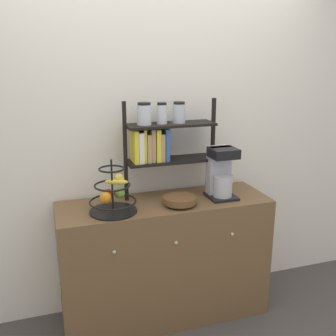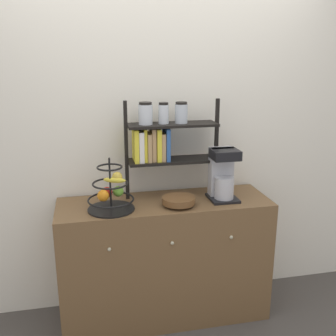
# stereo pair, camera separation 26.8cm
# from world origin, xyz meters

# --- Properties ---
(ground_plane) EXTENTS (12.00, 12.00, 0.00)m
(ground_plane) POSITION_xyz_m (0.00, 0.00, 0.00)
(ground_plane) COLOR #47423D
(wall_back) EXTENTS (7.00, 0.05, 2.60)m
(wall_back) POSITION_xyz_m (0.00, 0.52, 1.30)
(wall_back) COLOR silver
(wall_back) RESTS_ON ground_plane
(sideboard) EXTENTS (1.49, 0.49, 0.90)m
(sideboard) POSITION_xyz_m (0.00, 0.24, 0.45)
(sideboard) COLOR brown
(sideboard) RESTS_ON ground_plane
(coffee_maker) EXTENTS (0.19, 0.21, 0.36)m
(coffee_maker) POSITION_xyz_m (0.41, 0.21, 1.08)
(coffee_maker) COLOR black
(coffee_maker) RESTS_ON sideboard
(fruit_stand) EXTENTS (0.31, 0.31, 0.35)m
(fruit_stand) POSITION_xyz_m (-0.37, 0.17, 1.02)
(fruit_stand) COLOR black
(fruit_stand) RESTS_ON sideboard
(wooden_bowl) EXTENTS (0.23, 0.23, 0.06)m
(wooden_bowl) POSITION_xyz_m (0.08, 0.14, 0.94)
(wooden_bowl) COLOR brown
(wooden_bowl) RESTS_ON sideboard
(shelf_hutch) EXTENTS (0.67, 0.20, 0.69)m
(shelf_hutch) POSITION_xyz_m (-0.01, 0.35, 1.33)
(shelf_hutch) COLOR black
(shelf_hutch) RESTS_ON sideboard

